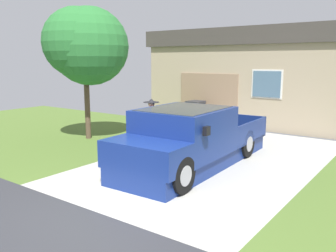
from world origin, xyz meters
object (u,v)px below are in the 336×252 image
at_px(handbag, 141,150).
at_px(house_with_garage, 277,75).
at_px(person_with_hat, 152,122).
at_px(wheeled_trash_bin, 195,113).
at_px(pickup_truck, 188,141).
at_px(front_yard_tree, 85,45).

relative_size(handbag, house_with_garage, 0.04).
height_order(person_with_hat, house_with_garage, house_with_garage).
xyz_separation_m(person_with_hat, wheeled_trash_bin, (-1.23, 4.46, -0.36)).
height_order(house_with_garage, wheeled_trash_bin, house_with_garage).
relative_size(pickup_truck, house_with_garage, 0.54).
xyz_separation_m(pickup_truck, house_with_garage, (-1.01, 9.25, 1.34)).
distance_m(person_with_hat, house_with_garage, 8.77).
bearing_deg(handbag, person_with_hat, 46.87).
xyz_separation_m(front_yard_tree, wheeled_trash_bin, (1.83, 4.21, -2.68)).
bearing_deg(house_with_garage, front_yard_tree, -113.65).
xyz_separation_m(pickup_truck, handbag, (-1.86, 0.33, -0.59)).
relative_size(pickup_truck, handbag, 12.89).
bearing_deg(front_yard_tree, pickup_truck, -9.77).
bearing_deg(front_yard_tree, house_with_garage, 66.35).
relative_size(pickup_truck, front_yard_tree, 1.20).
distance_m(handbag, wheeled_trash_bin, 4.82).
relative_size(pickup_truck, wheeled_trash_bin, 4.94).
relative_size(house_with_garage, front_yard_tree, 2.24).
bearing_deg(wheeled_trash_bin, house_with_garage, 66.20).
bearing_deg(wheeled_trash_bin, pickup_truck, -60.25).
distance_m(pickup_truck, front_yard_tree, 5.41).
height_order(front_yard_tree, wheeled_trash_bin, front_yard_tree).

